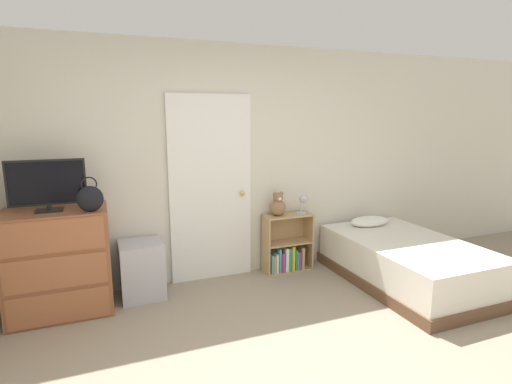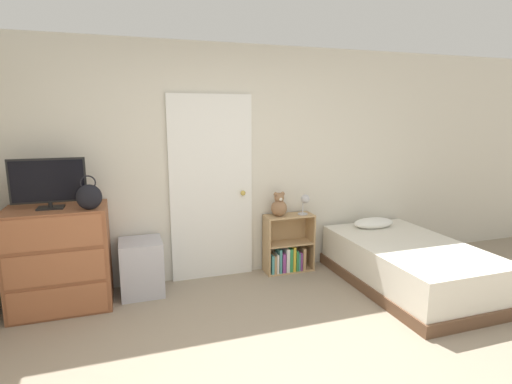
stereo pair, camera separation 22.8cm
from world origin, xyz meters
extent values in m
cube|color=beige|center=(0.00, 2.28, 1.27)|extent=(10.00, 0.06, 2.55)
cube|color=white|center=(0.02, 2.23, 1.01)|extent=(0.91, 0.04, 2.02)
sphere|color=gold|center=(0.36, 2.18, 0.95)|extent=(0.06, 0.06, 0.06)
cube|color=brown|center=(-1.50, 1.96, 0.49)|extent=(0.88, 0.54, 0.97)
cube|color=#9D5B39|center=(-1.50, 1.68, 0.17)|extent=(0.81, 0.01, 0.29)
cube|color=#9D5B39|center=(-1.50, 1.68, 0.49)|extent=(0.81, 0.01, 0.29)
cube|color=#9D5B39|center=(-1.50, 1.68, 0.81)|extent=(0.81, 0.01, 0.29)
cube|color=black|center=(-1.53, 1.94, 0.98)|extent=(0.22, 0.16, 0.01)
cylinder|color=black|center=(-1.53, 1.94, 1.01)|extent=(0.04, 0.04, 0.04)
cube|color=black|center=(-1.53, 1.94, 1.23)|extent=(0.63, 0.02, 0.40)
cube|color=black|center=(-1.53, 1.92, 1.23)|extent=(0.60, 0.01, 0.37)
ellipsoid|color=black|center=(-1.19, 1.78, 1.09)|extent=(0.22, 0.12, 0.23)
torus|color=black|center=(-1.19, 1.78, 1.22)|extent=(0.13, 0.01, 0.13)
cube|color=#ADADB7|center=(-0.77, 2.02, 0.28)|extent=(0.42, 0.42, 0.56)
cube|color=tan|center=(0.61, 2.11, 0.34)|extent=(0.02, 0.24, 0.67)
cube|color=tan|center=(1.17, 2.11, 0.34)|extent=(0.02, 0.24, 0.67)
cube|color=tan|center=(0.89, 2.11, 0.01)|extent=(0.53, 0.24, 0.02)
cube|color=tan|center=(0.89, 2.11, 0.34)|extent=(0.53, 0.24, 0.02)
cube|color=tan|center=(0.89, 2.11, 0.67)|extent=(0.53, 0.24, 0.02)
cube|color=tan|center=(0.89, 2.23, 0.34)|extent=(0.57, 0.01, 0.67)
cube|color=teal|center=(0.66, 2.07, 0.13)|extent=(0.03, 0.14, 0.21)
cube|color=tan|center=(0.69, 2.09, 0.12)|extent=(0.03, 0.19, 0.21)
cube|color=white|center=(0.72, 2.09, 0.13)|extent=(0.02, 0.18, 0.22)
cube|color=teal|center=(0.75, 2.08, 0.16)|extent=(0.03, 0.16, 0.28)
cube|color=#8C3F8C|center=(0.80, 2.08, 0.13)|extent=(0.04, 0.16, 0.22)
cube|color=white|center=(0.84, 2.09, 0.16)|extent=(0.04, 0.18, 0.28)
cube|color=#338C4C|center=(0.89, 2.07, 0.15)|extent=(0.04, 0.15, 0.27)
cube|color=gold|center=(0.93, 2.10, 0.16)|extent=(0.03, 0.20, 0.29)
cube|color=#338C4C|center=(0.96, 2.08, 0.14)|extent=(0.02, 0.16, 0.24)
cube|color=teal|center=(0.99, 2.09, 0.12)|extent=(0.02, 0.18, 0.21)
cube|color=#8C3F8C|center=(1.01, 2.08, 0.12)|extent=(0.02, 0.17, 0.21)
cube|color=tan|center=(1.05, 2.07, 0.15)|extent=(0.04, 0.15, 0.26)
sphere|color=#8C6647|center=(0.77, 2.11, 0.77)|extent=(0.18, 0.18, 0.18)
sphere|color=#8C6647|center=(0.77, 2.11, 0.89)|extent=(0.11, 0.11, 0.11)
sphere|color=silver|center=(0.77, 2.06, 0.88)|extent=(0.04, 0.04, 0.04)
sphere|color=#8C6647|center=(0.72, 2.11, 0.93)|extent=(0.05, 0.05, 0.05)
sphere|color=#8C6647|center=(0.81, 2.11, 0.93)|extent=(0.05, 0.05, 0.05)
cylinder|color=#B2B2B7|center=(1.05, 2.08, 0.68)|extent=(0.11, 0.11, 0.01)
cylinder|color=#B2B2B7|center=(1.05, 2.08, 0.76)|extent=(0.01, 0.01, 0.14)
sphere|color=#B2B2B7|center=(1.07, 2.07, 0.86)|extent=(0.10, 0.10, 0.10)
cube|color=brown|center=(1.94, 1.30, 0.06)|extent=(1.14, 1.85, 0.12)
cube|color=silver|center=(1.94, 1.30, 0.30)|extent=(1.10, 1.80, 0.35)
ellipsoid|color=white|center=(1.94, 1.97, 0.52)|extent=(0.51, 0.28, 0.12)
camera|label=1|loc=(-1.09, -1.91, 1.80)|focal=28.00mm
camera|label=2|loc=(-0.88, -1.99, 1.80)|focal=28.00mm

